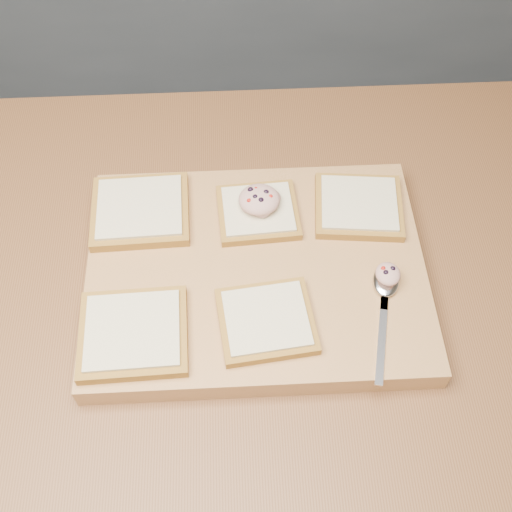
{
  "coord_description": "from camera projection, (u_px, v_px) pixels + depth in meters",
  "views": [
    {
      "loc": [
        0.01,
        -0.44,
        1.63
      ],
      "look_at": [
        0.04,
        0.02,
        0.96
      ],
      "focal_mm": 45.0,
      "sensor_mm": 36.0,
      "label": 1
    }
  ],
  "objects": [
    {
      "name": "bread_far_left",
      "position": [
        140.0,
        210.0,
        0.88
      ],
      "size": [
        0.14,
        0.12,
        0.02
      ],
      "color": "olive",
      "rests_on": "cutting_board"
    },
    {
      "name": "island_counter",
      "position": [
        237.0,
        415.0,
        1.22
      ],
      "size": [
        2.0,
        0.8,
        0.9
      ],
      "color": "slate",
      "rests_on": "ground"
    },
    {
      "name": "bread_near_left",
      "position": [
        133.0,
        333.0,
        0.77
      ],
      "size": [
        0.13,
        0.12,
        0.02
      ],
      "color": "olive",
      "rests_on": "cutting_board"
    },
    {
      "name": "bread_near_center",
      "position": [
        266.0,
        321.0,
        0.78
      ],
      "size": [
        0.13,
        0.12,
        0.02
      ],
      "color": "olive",
      "rests_on": "cutting_board"
    },
    {
      "name": "ground",
      "position": [
        242.0,
        481.0,
        1.59
      ],
      "size": [
        4.0,
        4.0,
        0.0
      ],
      "primitive_type": "plane",
      "color": "#515459",
      "rests_on": "ground"
    },
    {
      "name": "tuna_salad_dollop",
      "position": [
        259.0,
        199.0,
        0.86
      ],
      "size": [
        0.06,
        0.05,
        0.03
      ],
      "color": "tan",
      "rests_on": "bread_far_center"
    },
    {
      "name": "bread_far_center",
      "position": [
        258.0,
        212.0,
        0.88
      ],
      "size": [
        0.11,
        0.11,
        0.02
      ],
      "color": "olive",
      "rests_on": "cutting_board"
    },
    {
      "name": "spoon",
      "position": [
        385.0,
        289.0,
        0.81
      ],
      "size": [
        0.06,
        0.17,
        0.01
      ],
      "color": "silver",
      "rests_on": "cutting_board"
    },
    {
      "name": "cutting_board",
      "position": [
        256.0,
        273.0,
        0.85
      ],
      "size": [
        0.44,
        0.34,
        0.04
      ],
      "primitive_type": "cube",
      "color": "#B97D4F",
      "rests_on": "island_counter"
    },
    {
      "name": "bread_far_right",
      "position": [
        359.0,
        206.0,
        0.88
      ],
      "size": [
        0.13,
        0.12,
        0.02
      ],
      "color": "olive",
      "rests_on": "cutting_board"
    },
    {
      "name": "spoon_salad",
      "position": [
        388.0,
        274.0,
        0.81
      ],
      "size": [
        0.03,
        0.03,
        0.02
      ],
      "color": "tan",
      "rests_on": "spoon"
    }
  ]
}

